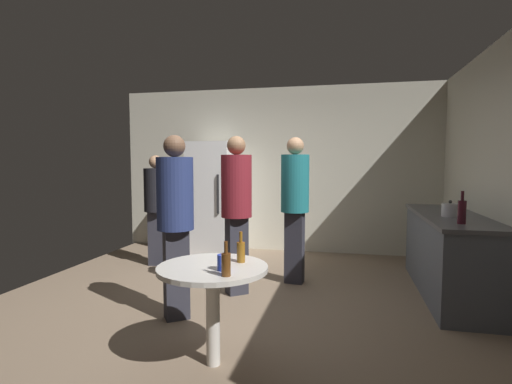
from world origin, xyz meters
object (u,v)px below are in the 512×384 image
(beer_bottle_brown, at_px, (226,263))
(person_in_navy_shirt, at_px, (175,212))
(person_in_maroon_shirt, at_px, (236,202))
(person_in_teal_shirt, at_px, (295,198))
(wine_bottle_on_counter, at_px, (462,211))
(foreground_table, at_px, (213,280))
(refrigerator, at_px, (212,198))
(plastic_cup_blue, at_px, (223,262))
(person_in_black_shirt, at_px, (156,201))
(beer_bottle_amber, at_px, (241,251))
(kettle, at_px, (450,210))

(beer_bottle_brown, height_order, person_in_navy_shirt, person_in_navy_shirt)
(person_in_maroon_shirt, distance_m, person_in_teal_shirt, 0.80)
(wine_bottle_on_counter, distance_m, foreground_table, 2.44)
(refrigerator, distance_m, beer_bottle_brown, 3.89)
(plastic_cup_blue, bearing_deg, refrigerator, 110.27)
(beer_bottle_brown, bearing_deg, plastic_cup_blue, 115.73)
(person_in_maroon_shirt, distance_m, person_in_black_shirt, 1.74)
(wine_bottle_on_counter, height_order, person_in_navy_shirt, person_in_navy_shirt)
(beer_bottle_amber, distance_m, person_in_maroon_shirt, 1.48)
(beer_bottle_amber, relative_size, person_in_black_shirt, 0.15)
(refrigerator, distance_m, foreground_table, 3.63)
(kettle, relative_size, foreground_table, 0.30)
(person_in_maroon_shirt, xyz_separation_m, person_in_teal_shirt, (0.58, 0.55, 0.01))
(kettle, xyz_separation_m, person_in_maroon_shirt, (-2.27, -0.32, 0.07))
(refrigerator, xyz_separation_m, plastic_cup_blue, (1.30, -3.52, -0.11))
(person_in_black_shirt, distance_m, person_in_navy_shirt, 2.07)
(kettle, bearing_deg, refrigerator, 154.18)
(person_in_teal_shirt, bearing_deg, person_in_black_shirt, -95.00)
(beer_bottle_brown, relative_size, person_in_maroon_shirt, 0.13)
(foreground_table, bearing_deg, person_in_teal_shirt, 81.15)
(kettle, height_order, foreground_table, kettle)
(beer_bottle_amber, height_order, person_in_black_shirt, person_in_black_shirt)
(foreground_table, xyz_separation_m, person_in_maroon_shirt, (-0.26, 1.55, 0.41))
(beer_bottle_amber, relative_size, plastic_cup_blue, 2.09)
(person_in_teal_shirt, bearing_deg, beer_bottle_amber, 1.63)
(beer_bottle_amber, bearing_deg, foreground_table, -139.51)
(person_in_maroon_shirt, height_order, person_in_black_shirt, person_in_maroon_shirt)
(plastic_cup_blue, height_order, person_in_maroon_shirt, person_in_maroon_shirt)
(foreground_table, xyz_separation_m, beer_bottle_brown, (0.17, -0.22, 0.19))
(wine_bottle_on_counter, xyz_separation_m, person_in_maroon_shirt, (-2.25, 0.19, 0.02))
(refrigerator, relative_size, person_in_teal_shirt, 1.01)
(person_in_maroon_shirt, relative_size, person_in_teal_shirt, 0.99)
(beer_bottle_brown, bearing_deg, person_in_black_shirt, 124.68)
(person_in_teal_shirt, bearing_deg, beer_bottle_brown, 2.29)
(kettle, bearing_deg, foreground_table, -137.12)
(refrigerator, relative_size, foreground_table, 2.25)
(wine_bottle_on_counter, xyz_separation_m, beer_bottle_amber, (-1.82, -1.22, -0.20))
(plastic_cup_blue, xyz_separation_m, person_in_maroon_shirt, (-0.36, 1.65, 0.25))
(refrigerator, bearing_deg, plastic_cup_blue, -69.73)
(kettle, distance_m, person_in_navy_shirt, 2.87)
(foreground_table, bearing_deg, beer_bottle_amber, 40.49)
(person_in_black_shirt, relative_size, person_in_teal_shirt, 0.89)
(beer_bottle_amber, bearing_deg, person_in_maroon_shirt, 106.93)
(person_in_black_shirt, bearing_deg, wine_bottle_on_counter, 62.11)
(kettle, relative_size, plastic_cup_blue, 2.22)
(beer_bottle_amber, height_order, beer_bottle_brown, same)
(foreground_table, relative_size, beer_bottle_amber, 3.48)
(refrigerator, height_order, beer_bottle_brown, refrigerator)
(kettle, distance_m, person_in_black_shirt, 3.78)
(foreground_table, xyz_separation_m, beer_bottle_amber, (0.17, 0.15, 0.19))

